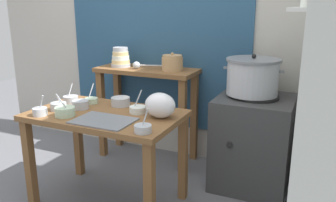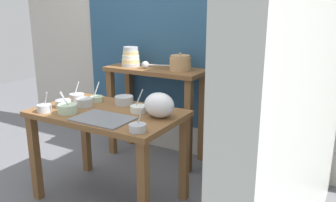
{
  "view_description": "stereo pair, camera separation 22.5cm",
  "coord_description": "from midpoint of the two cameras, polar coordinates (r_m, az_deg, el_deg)",
  "views": [
    {
      "loc": [
        1.39,
        -2.05,
        1.47
      ],
      "look_at": [
        0.4,
        0.12,
        0.82
      ],
      "focal_mm": 37.37,
      "sensor_mm": 36.0,
      "label": 1
    },
    {
      "loc": [
        1.59,
        -1.95,
        1.47
      ],
      "look_at": [
        0.4,
        0.12,
        0.82
      ],
      "focal_mm": 37.37,
      "sensor_mm": 36.0,
      "label": 2
    }
  ],
  "objects": [
    {
      "name": "prep_bowl_4",
      "position": [
        2.74,
        -4.86,
        0.13
      ],
      "size": [
        0.15,
        0.15,
        0.07
      ],
      "color": "#B7BABF",
      "rests_on": "prep_table"
    },
    {
      "name": "prep_bowl_5",
      "position": [
        2.86,
        -9.38,
        0.4
      ],
      "size": [
        0.1,
        0.1,
        0.16
      ],
      "color": "#B7D1AD",
      "rests_on": "prep_table"
    },
    {
      "name": "back_shelf_table",
      "position": [
        3.36,
        -0.1,
        1.66
      ],
      "size": [
        0.96,
        0.4,
        0.9
      ],
      "color": "brown",
      "rests_on": "ground"
    },
    {
      "name": "prep_table",
      "position": [
        2.63,
        -7.37,
        -3.97
      ],
      "size": [
        1.1,
        0.66,
        0.72
      ],
      "color": "brown",
      "rests_on": "ground"
    },
    {
      "name": "prep_bowl_8",
      "position": [
        2.75,
        -14.49,
        -0.39
      ],
      "size": [
        0.12,
        0.12,
        0.13
      ],
      "color": "#B7BABF",
      "rests_on": "prep_table"
    },
    {
      "name": "prep_bowl_2",
      "position": [
        2.54,
        -2.29,
        -1.25
      ],
      "size": [
        0.12,
        0.12,
        0.17
      ],
      "color": "silver",
      "rests_on": "prep_table"
    },
    {
      "name": "serving_tray",
      "position": [
        2.41,
        -7.98,
        -2.93
      ],
      "size": [
        0.4,
        0.28,
        0.01
      ],
      "primitive_type": "cube",
      "color": "slate",
      "rests_on": "prep_table"
    },
    {
      "name": "stove_block",
      "position": [
        2.96,
        16.63,
        -6.9
      ],
      "size": [
        0.6,
        0.61,
        0.78
      ],
      "color": "#383838",
      "rests_on": "ground"
    },
    {
      "name": "prep_bowl_6",
      "position": [
        2.66,
        -17.28,
        -1.11
      ],
      "size": [
        0.1,
        0.1,
        0.15
      ],
      "color": "#B7BABF",
      "rests_on": "prep_table"
    },
    {
      "name": "prep_bowl_7",
      "position": [
        2.59,
        -13.7,
        -1.22
      ],
      "size": [
        0.14,
        0.14,
        0.16
      ],
      "color": "#B7D1AD",
      "rests_on": "prep_table"
    },
    {
      "name": "ground_plane",
      "position": [
        2.89,
        -6.13,
        -15.36
      ],
      "size": [
        9.0,
        9.0,
        0.0
      ],
      "primitive_type": "plane",
      "color": "slate"
    },
    {
      "name": "clay_pot",
      "position": [
        3.18,
        4.05,
        6.18
      ],
      "size": [
        0.19,
        0.19,
        0.16
      ],
      "color": "tan",
      "rests_on": "back_shelf_table"
    },
    {
      "name": "bowl_stack_enamel",
      "position": [
        3.43,
        -4.22,
        7.09
      ],
      "size": [
        0.19,
        0.19,
        0.19
      ],
      "color": "#B7BABF",
      "rests_on": "back_shelf_table"
    },
    {
      "name": "wall_right",
      "position": [
        2.21,
        27.8,
        9.12
      ],
      "size": [
        0.3,
        3.2,
        2.6
      ],
      "color": "silver",
      "rests_on": "ground"
    },
    {
      "name": "wall_back",
      "position": [
        3.4,
        5.53,
        12.41
      ],
      "size": [
        4.4,
        0.12,
        2.6
      ],
      "color": "#B2ADA3",
      "rests_on": "ground"
    },
    {
      "name": "prep_bowl_3",
      "position": [
        2.15,
        -2.0,
        -4.36
      ],
      "size": [
        0.11,
        0.11,
        0.16
      ],
      "color": "#B7BABF",
      "rests_on": "prep_table"
    },
    {
      "name": "prep_bowl_0",
      "position": [
        2.73,
        -11.19,
        -0.21
      ],
      "size": [
        0.12,
        0.12,
        0.06
      ],
      "color": "#B7BABF",
      "rests_on": "prep_table"
    },
    {
      "name": "ladle",
      "position": [
        3.28,
        -1.57,
        5.9
      ],
      "size": [
        0.27,
        0.12,
        0.07
      ],
      "color": "#B7BABF",
      "rests_on": "back_shelf_table"
    },
    {
      "name": "plastic_bag",
      "position": [
        2.41,
        1.23,
        -0.71
      ],
      "size": [
        0.22,
        0.17,
        0.18
      ],
      "primitive_type": "ellipsoid",
      "color": "white",
      "rests_on": "prep_table"
    },
    {
      "name": "prep_bowl_1",
      "position": [
        2.91,
        -12.51,
        0.62
      ],
      "size": [
        0.12,
        0.12,
        0.16
      ],
      "color": "#B7BABF",
      "rests_on": "prep_table"
    },
    {
      "name": "steamer_pot",
      "position": [
        2.84,
        16.77,
        3.58
      ],
      "size": [
        0.48,
        0.43,
        0.33
      ],
      "color": "#B7BABF",
      "rests_on": "stove_block"
    }
  ]
}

